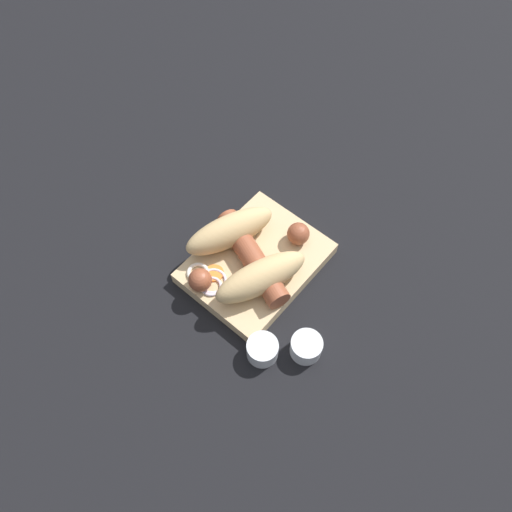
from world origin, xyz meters
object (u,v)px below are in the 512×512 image
bread_roll (246,253)px  condiment_cup_far (306,347)px  sausage (251,256)px  food_tray (256,263)px  condiment_cup_near (262,350)px

bread_roll → condiment_cup_far: bread_roll is taller
sausage → food_tray: bearing=-19.6°
sausage → condiment_cup_far: (-0.05, -0.15, -0.03)m
food_tray → condiment_cup_near: (-0.10, -0.10, 0.00)m
bread_roll → condiment_cup_near: (-0.09, -0.11, -0.04)m
sausage → condiment_cup_far: sausage is taller
bread_roll → sausage: 0.01m
food_tray → bread_roll: bearing=145.8°
sausage → condiment_cup_far: size_ratio=4.25×
bread_roll → food_tray: bearing=-34.2°
food_tray → sausage: size_ratio=1.09×
bread_roll → condiment_cup_far: (-0.05, -0.15, -0.04)m
bread_roll → condiment_cup_near: bearing=-129.5°
bread_roll → sausage: bearing=-53.6°
food_tray → sausage: (-0.01, 0.00, 0.03)m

